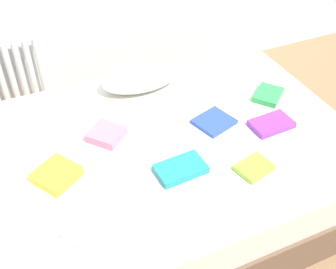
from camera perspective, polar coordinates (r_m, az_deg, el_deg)
name	(u,v)px	position (r m, az deg, el deg)	size (l,w,h in m)	color
ground_plane	(171,197)	(2.65, 0.45, -8.50)	(8.00, 8.00, 0.00)	#93704C
bed	(171,169)	(2.47, 0.48, -4.78)	(2.00, 1.50, 0.50)	brown
pillow	(141,76)	(2.65, -3.69, 7.93)	(0.51, 0.28, 0.16)	white
textbook_teal	(181,169)	(2.10, 1.75, -4.67)	(0.25, 0.15, 0.04)	teal
textbook_pink	(107,134)	(2.30, -8.36, 0.06)	(0.17, 0.17, 0.05)	pink
textbook_yellow	(57,175)	(2.13, -14.92, -5.30)	(0.19, 0.19, 0.05)	yellow
textbook_white	(92,225)	(1.90, -10.29, -12.03)	(0.25, 0.13, 0.03)	white
textbook_purple	(271,124)	(2.43, 13.88, 1.41)	(0.23, 0.15, 0.03)	purple
textbook_blue	(214,122)	(2.40, 6.26, 1.75)	(0.20, 0.18, 0.02)	#2847B7
textbook_green	(268,95)	(2.65, 13.48, 5.26)	(0.19, 0.15, 0.04)	green
textbook_lime	(254,168)	(2.15, 11.65, -4.43)	(0.18, 0.14, 0.03)	#8CC638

